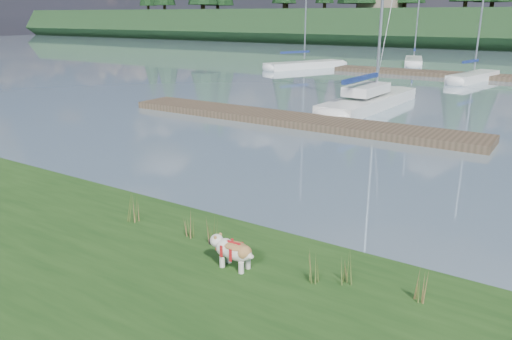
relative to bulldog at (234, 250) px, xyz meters
The scene contains 16 objects.
ground 33.26m from the bulldog, 92.97° to the left, with size 200.00×200.00×0.00m, color #839DAD.
bank 3.32m from the bulldog, 121.64° to the right, with size 60.00×9.00×0.35m, color #254819.
bulldog is the anchor object (origin of this frame).
sailboat_main 18.70m from the bulldog, 102.99° to the left, with size 2.23×9.32×13.26m.
dock_near 13.49m from the bulldog, 115.12° to the left, with size 16.00×2.00×0.30m, color #4C3D2C.
dock_far 33.21m from the bulldog, 89.52° to the left, with size 26.00×2.20×0.30m, color #4C3D2C.
sailboat_bg_0 36.52m from the bulldog, 114.91° to the left, with size 4.99×8.27×12.07m.
sailboat_bg_1 42.77m from the bulldog, 102.26° to the left, with size 3.39×7.43×10.99m.
sailboat_bg_2 31.84m from the bulldog, 93.21° to the left, with size 2.68×6.89×10.29m.
weed_0 1.51m from the bulldog, 160.33° to the left, with size 0.17×0.14×0.55m.
weed_1 1.02m from the bulldog, 148.77° to the left, with size 0.17×0.14×0.54m.
weed_2 1.87m from the bulldog, 16.47° to the left, with size 0.17×0.14×0.69m.
weed_3 2.87m from the bulldog, behind, with size 0.17×0.14×0.64m.
weed_4 1.36m from the bulldog, 12.44° to the left, with size 0.17×0.14×0.50m.
weed_5 3.01m from the bulldog, 12.21° to the left, with size 0.17×0.14×0.54m.
mud_lip 2.43m from the bulldog, 137.03° to the left, with size 60.00×0.50×0.14m, color #33281C.
Camera 1 is at (6.12, -9.30, 4.41)m, focal length 35.00 mm.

